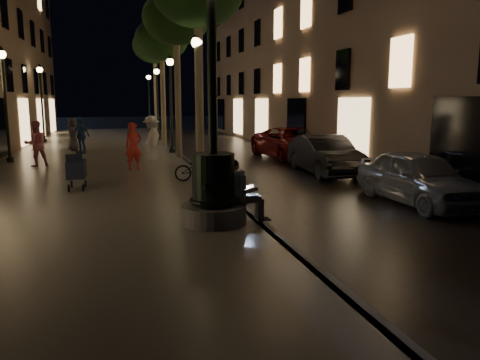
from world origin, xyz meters
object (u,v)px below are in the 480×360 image
object	(u,v)px
lamp_curb_b	(171,91)
lamp_left_b	(4,90)
bicycle	(199,168)
lamp_curb_d	(149,95)
tree_second	(176,19)
pedestrian_dark	(73,134)
seated_man_laptop	(241,189)
fountain_lamppost	(213,176)
pedestrian_white	(152,138)
lamp_curb_a	(198,87)
stroller	(76,169)
tree_far	(155,47)
car_front	(419,178)
pedestrian_blue	(81,135)
pedestrian_red	(134,146)
pedestrian_pink	(36,144)
car_second	(325,155)
car_third	(291,143)
lamp_left_c	(41,93)
tree_third	(162,40)
lamp_curb_c	(157,93)

from	to	relation	value
lamp_curb_b	lamp_left_b	distance (m)	7.38
bicycle	lamp_curb_d	bearing A→B (deg)	4.99
tree_second	pedestrian_dark	world-z (taller)	tree_second
seated_man_laptop	fountain_lamppost	bearing A→B (deg)	180.00
tree_second	pedestrian_white	size ratio (longest dim) A/B	3.81
lamp_curb_a	lamp_left_b	bearing A→B (deg)	139.80
fountain_lamppost	lamp_left_b	world-z (taller)	fountain_lamppost
stroller	pedestrian_white	size ratio (longest dim) A/B	0.62
fountain_lamppost	pedestrian_dark	world-z (taller)	fountain_lamppost
tree_far	lamp_curb_d	size ratio (longest dim) A/B	1.56
lamp_curb_d	pedestrian_dark	xyz separation A→B (m)	(-4.89, -13.84, -2.19)
car_front	pedestrian_blue	bearing A→B (deg)	125.33
pedestrian_dark	car_front	bearing A→B (deg)	-155.30
fountain_lamppost	pedestrian_red	world-z (taller)	fountain_lamppost
lamp_curb_b	fountain_lamppost	bearing A→B (deg)	-92.86
seated_man_laptop	pedestrian_dark	size ratio (longest dim) A/B	0.80
fountain_lamppost	car_front	xyz separation A→B (m)	(5.94, 1.30, -0.48)
pedestrian_blue	bicycle	size ratio (longest dim) A/B	1.14
fountain_lamppost	car_front	bearing A→B (deg)	12.32
stroller	pedestrian_dark	xyz separation A→B (m)	(-1.06, 11.44, 0.25)
car_front	lamp_curb_b	bearing A→B (deg)	112.08
pedestrian_pink	tree_far	bearing A→B (deg)	-136.46
tree_second	car_second	xyz separation A→B (m)	(4.87, -5.32, -5.59)
car_third	pedestrian_dark	world-z (taller)	pedestrian_dark
lamp_left_c	stroller	distance (m)	17.75
pedestrian_pink	bicycle	xyz separation A→B (m)	(5.66, -4.98, -0.48)
car_second	seated_man_laptop	bearing A→B (deg)	-124.44
tree_third	lamp_left_c	size ratio (longest dim) A/B	1.50
fountain_lamppost	tree_far	distance (m)	24.57
lamp_curb_c	pedestrian_blue	world-z (taller)	lamp_curb_c
lamp_curb_d	lamp_left_c	distance (m)	10.70
tree_far	pedestrian_pink	xyz separation A→B (m)	(-5.84, -13.69, -5.33)
stroller	seated_man_laptop	bearing A→B (deg)	-49.93
seated_man_laptop	pedestrian_blue	world-z (taller)	pedestrian_blue
tree_second	tree_far	world-z (taller)	tree_far
lamp_curb_d	tree_second	bearing A→B (deg)	-89.68
tree_third	car_second	xyz separation A→B (m)	(4.97, -11.32, -5.39)
car_front	pedestrian_pink	world-z (taller)	pedestrian_pink
tree_far	pedestrian_white	size ratio (longest dim) A/B	3.86
car_third	bicycle	size ratio (longest dim) A/B	3.40
stroller	pedestrian_white	distance (m)	6.73
stroller	car_third	size ratio (longest dim) A/B	0.22
seated_man_laptop	tree_third	world-z (taller)	tree_third
car_third	stroller	bearing A→B (deg)	-147.58
car_third	tree_second	bearing A→B (deg)	172.11
lamp_left_b	fountain_lamppost	bearing A→B (deg)	-61.93
lamp_curb_a	stroller	world-z (taller)	lamp_curb_a
tree_third	lamp_curb_d	distance (m)	12.35
seated_man_laptop	lamp_left_b	distance (m)	14.09
tree_far	lamp_curb_b	bearing A→B (deg)	-90.46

